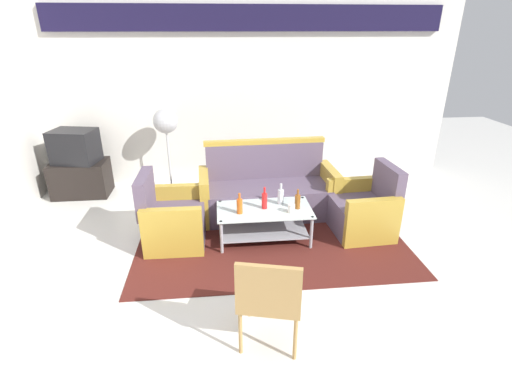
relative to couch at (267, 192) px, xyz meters
name	(u,v)px	position (x,y,z in m)	size (l,w,h in m)	color
ground_plane	(278,288)	(-0.11, -1.64, -0.32)	(14.00, 14.00, 0.00)	silver
wall_back	(249,88)	(-0.11, 1.42, 1.16)	(6.52, 0.19, 2.80)	silver
rug	(270,236)	(-0.05, -0.65, -0.31)	(3.13, 2.09, 0.01)	#511E19
couch	(267,192)	(0.00, 0.00, 0.00)	(1.82, 0.80, 0.96)	#5B4C60
armchair_left	(172,220)	(-1.20, -0.64, -0.03)	(0.71, 0.77, 0.85)	#5B4C60
armchair_right	(363,211)	(1.10, -0.63, -0.03)	(0.74, 0.80, 0.85)	#5B4C60
coffee_table	(264,219)	(-0.13, -0.70, -0.04)	(1.10, 0.60, 0.40)	silver
bottle_orange	(240,206)	(-0.42, -0.78, 0.19)	(0.07, 0.07, 0.25)	#D85919
bottle_brown	(298,201)	(0.25, -0.73, 0.19)	(0.06, 0.06, 0.24)	brown
bottle_clear	(281,196)	(0.08, -0.59, 0.19)	(0.07, 0.07, 0.26)	silver
bottle_red	(264,200)	(-0.13, -0.69, 0.20)	(0.06, 0.06, 0.27)	red
cup	(291,208)	(0.16, -0.83, 0.14)	(0.08, 0.08, 0.10)	silver
tv_stand	(81,178)	(-2.71, 0.91, -0.06)	(0.80, 0.50, 0.52)	black
television	(75,146)	(-2.71, 0.92, 0.44)	(0.68, 0.55, 0.48)	black
pedestal_fan	(166,126)	(-1.39, 0.96, 0.70)	(0.36, 0.36, 1.27)	#2D2D33
wicker_chair	(270,294)	(-0.29, -2.34, 0.18)	(0.58, 0.58, 0.84)	#AD844C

